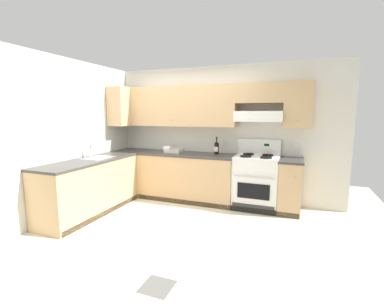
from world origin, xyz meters
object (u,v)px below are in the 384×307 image
at_px(wine_bottle, 217,147).
at_px(bowl, 174,151).
at_px(paper_towel_roll, 167,149).
at_px(stove, 256,181).

distance_m(wine_bottle, bowl, 0.85).
height_order(bowl, paper_towel_roll, paper_towel_roll).
distance_m(wine_bottle, paper_towel_roll, 0.98).
bearing_deg(stove, wine_bottle, 172.79).
relative_size(stove, paper_towel_roll, 9.44).
bearing_deg(bowl, stove, -0.54).
height_order(wine_bottle, bowl, wine_bottle).
bearing_deg(stove, paper_towel_roll, -179.87).
xyz_separation_m(bowl, paper_towel_roll, (-0.13, -0.02, 0.04)).
xyz_separation_m(wine_bottle, bowl, (-0.84, -0.08, -0.10)).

